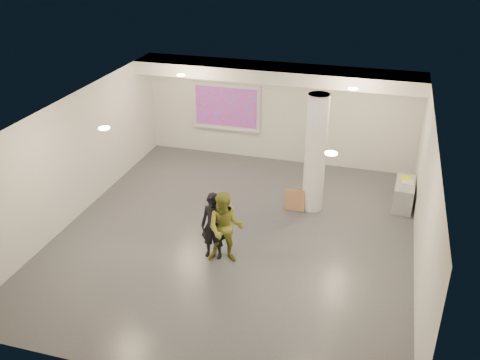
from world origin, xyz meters
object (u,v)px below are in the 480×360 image
(woman, at_px, (213,226))
(man, at_px, (225,228))
(column, at_px, (315,154))
(credenza, at_px, (404,194))
(projection_screen, at_px, (226,107))

(woman, bearing_deg, man, -13.83)
(column, xyz_separation_m, man, (-1.42, -2.80, -0.69))
(woman, bearing_deg, credenza, 41.61)
(column, height_order, woman, column)
(column, distance_m, credenza, 2.62)
(projection_screen, distance_m, credenza, 5.77)
(credenza, bearing_deg, woman, -135.58)
(column, bearing_deg, man, -116.82)
(projection_screen, height_order, man, projection_screen)
(projection_screen, height_order, credenza, projection_screen)
(column, distance_m, man, 3.21)
(column, bearing_deg, projection_screen, 139.44)
(man, bearing_deg, column, 51.91)
(projection_screen, xyz_separation_m, woman, (1.39, -5.38, -0.77))
(woman, bearing_deg, column, 57.96)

